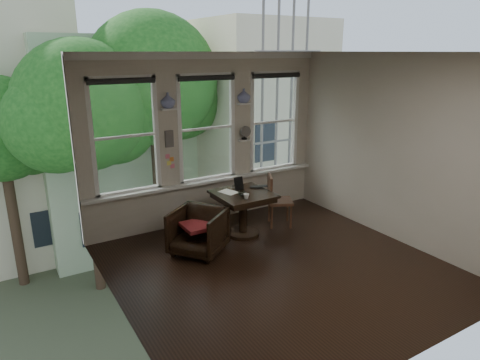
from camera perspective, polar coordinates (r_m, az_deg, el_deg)
ground at (r=6.34m, az=5.13°, el=-11.56°), size 4.50×4.50×0.00m
ceiling at (r=5.58m, az=5.97°, el=16.65°), size 4.50×4.50×0.00m
wall_back at (r=7.66m, az=-4.55°, el=5.42°), size 4.50×0.00×4.50m
wall_front at (r=4.29m, az=23.71°, el=-5.28°), size 4.50×0.00×4.50m
wall_left at (r=4.85m, az=-16.44°, el=-2.04°), size 0.00×4.50×4.50m
wall_right at (r=7.32m, az=19.88°, el=3.92°), size 0.00×4.50×4.50m
window_left at (r=7.11m, az=-15.14°, el=5.63°), size 1.10×0.12×1.90m
window_center at (r=7.62m, az=-4.59°, el=6.89°), size 1.10×0.12×1.90m
window_right at (r=8.36m, az=4.41°, el=7.78°), size 1.10×0.12×1.90m
shelf_left at (r=7.18m, az=-9.54°, el=9.33°), size 0.26×0.16×0.03m
shelf_right at (r=7.83m, az=0.50°, el=10.16°), size 0.26×0.16×0.03m
intercom at (r=7.29m, az=-9.44°, el=5.45°), size 0.14×0.06×0.28m
sticky_notes at (r=7.37m, az=-9.33°, el=2.79°), size 0.16×0.01×0.24m
desk_fan at (r=7.90m, az=0.57°, el=6.04°), size 0.20×0.20×0.24m
vase_left at (r=7.16m, az=-9.60°, el=10.43°), size 0.24×0.24×0.25m
vase_right at (r=7.81m, az=0.50°, el=11.18°), size 0.24×0.24×0.25m
table at (r=7.22m, az=0.41°, el=-4.56°), size 0.90×0.90×0.75m
armchair_left at (r=6.64m, az=-5.60°, el=-6.86°), size 1.07×1.07×0.70m
cushion_red at (r=6.60m, az=-5.62°, el=-6.08°), size 0.45×0.45×0.06m
side_chair_right at (r=7.63m, az=5.38°, el=-2.76°), size 0.57×0.57×0.92m
laptop at (r=7.34m, az=2.57°, el=-1.01°), size 0.36×0.31×0.02m
mug at (r=6.80m, az=0.84°, el=-2.18°), size 0.11×0.11×0.09m
drinking_glass at (r=6.93m, az=0.21°, el=-1.81°), size 0.14×0.14×0.09m
tablet at (r=7.23m, az=-0.16°, el=-0.46°), size 0.16×0.08×0.22m
papers at (r=7.14m, az=-1.54°, el=-1.60°), size 0.30×0.35×0.00m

